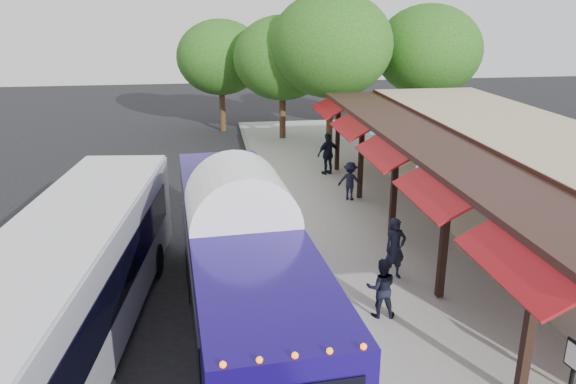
{
  "coord_description": "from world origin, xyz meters",
  "views": [
    {
      "loc": [
        -2.06,
        -12.47,
        7.53
      ],
      "look_at": [
        0.39,
        4.44,
        1.8
      ],
      "focal_mm": 35.0,
      "sensor_mm": 36.0,
      "label": 1
    }
  ],
  "objects_px": {
    "ped_b": "(381,288)",
    "ped_a": "(395,249)",
    "city_bus": "(72,278)",
    "ped_c": "(328,154)",
    "sign_board": "(575,359)",
    "ped_d": "(350,181)",
    "coach_bus": "(242,271)"
  },
  "relations": [
    {
      "from": "ped_b",
      "to": "ped_a",
      "type": "bearing_deg",
      "value": -107.76
    },
    {
      "from": "city_bus",
      "to": "ped_c",
      "type": "xyz_separation_m",
      "value": [
        8.51,
        12.18,
        -0.59
      ]
    },
    {
      "from": "sign_board",
      "to": "ped_d",
      "type": "bearing_deg",
      "value": 87.32
    },
    {
      "from": "ped_c",
      "to": "ped_d",
      "type": "relative_size",
      "value": 1.25
    },
    {
      "from": "coach_bus",
      "to": "city_bus",
      "type": "distance_m",
      "value": 3.83
    },
    {
      "from": "city_bus",
      "to": "ped_d",
      "type": "relative_size",
      "value": 7.59
    },
    {
      "from": "coach_bus",
      "to": "sign_board",
      "type": "relative_size",
      "value": 9.89
    },
    {
      "from": "city_bus",
      "to": "ped_b",
      "type": "relative_size",
      "value": 7.52
    },
    {
      "from": "ped_d",
      "to": "ped_a",
      "type": "bearing_deg",
      "value": 112.77
    },
    {
      "from": "ped_c",
      "to": "sign_board",
      "type": "height_order",
      "value": "ped_c"
    },
    {
      "from": "city_bus",
      "to": "ped_c",
      "type": "distance_m",
      "value": 14.87
    },
    {
      "from": "ped_c",
      "to": "sign_board",
      "type": "bearing_deg",
      "value": 72.84
    },
    {
      "from": "coach_bus",
      "to": "ped_d",
      "type": "xyz_separation_m",
      "value": [
        4.85,
        9.16,
        -0.95
      ]
    },
    {
      "from": "ped_c",
      "to": "sign_board",
      "type": "xyz_separation_m",
      "value": [
        1.62,
        -15.58,
        -0.2
      ]
    },
    {
      "from": "coach_bus",
      "to": "sign_board",
      "type": "xyz_separation_m",
      "value": [
        6.34,
        -2.86,
        -0.97
      ]
    },
    {
      "from": "ped_a",
      "to": "ped_b",
      "type": "relative_size",
      "value": 1.16
    },
    {
      "from": "ped_b",
      "to": "sign_board",
      "type": "xyz_separation_m",
      "value": [
        2.92,
        -3.35,
        -0.02
      ]
    },
    {
      "from": "ped_a",
      "to": "sign_board",
      "type": "bearing_deg",
      "value": -83.69
    },
    {
      "from": "coach_bus",
      "to": "ped_d",
      "type": "bearing_deg",
      "value": 58.29
    },
    {
      "from": "ped_b",
      "to": "sign_board",
      "type": "bearing_deg",
      "value": 140.6
    },
    {
      "from": "ped_c",
      "to": "city_bus",
      "type": "bearing_deg",
      "value": 31.97
    },
    {
      "from": "ped_a",
      "to": "ped_c",
      "type": "relative_size",
      "value": 0.94
    },
    {
      "from": "coach_bus",
      "to": "sign_board",
      "type": "bearing_deg",
      "value": -28.05
    },
    {
      "from": "city_bus",
      "to": "ped_b",
      "type": "height_order",
      "value": "city_bus"
    },
    {
      "from": "ped_c",
      "to": "sign_board",
      "type": "relative_size",
      "value": 1.72
    },
    {
      "from": "coach_bus",
      "to": "ped_b",
      "type": "height_order",
      "value": "coach_bus"
    },
    {
      "from": "sign_board",
      "to": "ped_c",
      "type": "bearing_deg",
      "value": 86.18
    },
    {
      "from": "sign_board",
      "to": "coach_bus",
      "type": "bearing_deg",
      "value": 146.0
    },
    {
      "from": "ped_b",
      "to": "ped_d",
      "type": "bearing_deg",
      "value": -89.8
    },
    {
      "from": "ped_b",
      "to": "ped_d",
      "type": "xyz_separation_m",
      "value": [
        1.43,
        8.67,
        -0.01
      ]
    },
    {
      "from": "ped_a",
      "to": "sign_board",
      "type": "xyz_separation_m",
      "value": [
        1.93,
        -5.26,
        -0.14
      ]
    },
    {
      "from": "ped_b",
      "to": "ped_c",
      "type": "relative_size",
      "value": 0.81
    }
  ]
}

